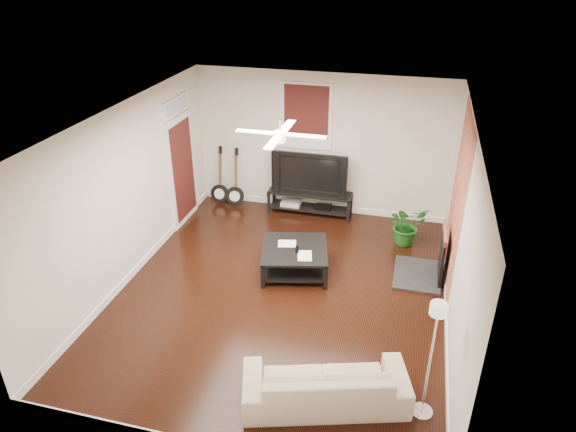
% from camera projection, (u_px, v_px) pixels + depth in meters
% --- Properties ---
extents(room, '(5.01, 6.01, 2.81)m').
position_uv_depth(room, '(281.00, 213.00, 7.51)').
color(room, black).
rests_on(room, ground).
extents(brick_accent, '(0.02, 2.20, 2.80)m').
position_uv_depth(brick_accent, '(457.00, 203.00, 7.82)').
color(brick_accent, '#AA4B36').
rests_on(brick_accent, floor).
extents(fireplace, '(0.80, 1.10, 0.92)m').
position_uv_depth(fireplace, '(430.00, 253.00, 8.32)').
color(fireplace, black).
rests_on(fireplace, floor).
extents(window_back, '(1.00, 0.06, 1.30)m').
position_uv_depth(window_back, '(306.00, 116.00, 9.87)').
color(window_back, '#36120E').
rests_on(window_back, wall_back).
extents(door_left, '(0.08, 1.00, 2.50)m').
position_uv_depth(door_left, '(181.00, 160.00, 9.75)').
color(door_left, white).
rests_on(door_left, wall_left).
extents(tv_stand, '(1.68, 0.45, 0.47)m').
position_uv_depth(tv_stand, '(310.00, 202.00, 10.47)').
color(tv_stand, black).
rests_on(tv_stand, floor).
extents(tv, '(1.50, 0.20, 0.86)m').
position_uv_depth(tv, '(311.00, 172.00, 10.18)').
color(tv, black).
rests_on(tv, tv_stand).
extents(coffee_table, '(1.27, 1.27, 0.44)m').
position_uv_depth(coffee_table, '(295.00, 260.00, 8.59)').
color(coffee_table, black).
rests_on(coffee_table, floor).
extents(sofa, '(2.08, 1.29, 0.57)m').
position_uv_depth(sofa, '(325.00, 383.00, 6.09)').
color(sofa, '#C4AD93').
rests_on(sofa, floor).
extents(floor_lamp, '(0.33, 0.33, 1.58)m').
position_uv_depth(floor_lamp, '(430.00, 361.00, 5.69)').
color(floor_lamp, silver).
rests_on(floor_lamp, floor).
extents(potted_plant, '(0.88, 0.85, 0.74)m').
position_uv_depth(potted_plant, '(407.00, 225.00, 9.34)').
color(potted_plant, '#195819').
rests_on(potted_plant, floor).
extents(guitar_left, '(0.39, 0.29, 1.23)m').
position_uv_depth(guitar_left, '(219.00, 176.00, 10.70)').
color(guitar_left, black).
rests_on(guitar_left, floor).
extents(guitar_right, '(0.42, 0.32, 1.23)m').
position_uv_depth(guitar_right, '(234.00, 178.00, 10.59)').
color(guitar_right, black).
rests_on(guitar_right, floor).
extents(ceiling_fan, '(1.24, 1.24, 0.32)m').
position_uv_depth(ceiling_fan, '(281.00, 134.00, 6.95)').
color(ceiling_fan, white).
rests_on(ceiling_fan, ceiling).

